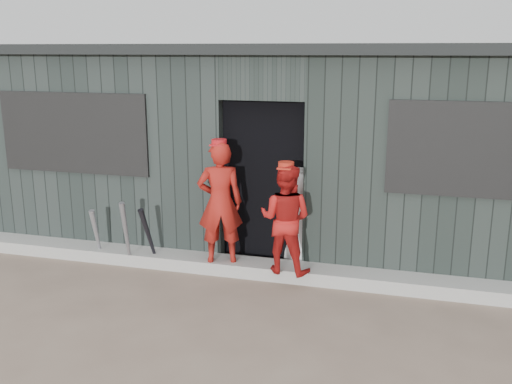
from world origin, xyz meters
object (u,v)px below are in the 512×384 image
(bat_mid, at_px, (126,235))
(bat_right, at_px, (149,237))
(player_red_right, at_px, (285,219))
(bat_left, at_px, (97,235))
(player_red_left, at_px, (220,203))
(player_grey_back, at_px, (303,219))
(dugout, at_px, (288,143))

(bat_mid, bearing_deg, bat_right, 22.86)
(player_red_right, bearing_deg, bat_right, 5.38)
(player_red_right, bearing_deg, bat_left, 5.59)
(bat_left, xyz_separation_m, player_red_left, (1.59, 0.05, 0.51))
(player_red_right, relative_size, player_grey_back, 1.00)
(player_red_right, xyz_separation_m, player_grey_back, (0.09, 0.56, -0.15))
(player_red_left, bearing_deg, dugout, -122.76)
(bat_left, distance_m, player_red_left, 1.67)
(bat_mid, distance_m, bat_right, 0.27)
(bat_left, bearing_deg, player_grey_back, 11.36)
(player_red_left, height_order, player_red_right, player_red_left)
(bat_right, height_order, player_grey_back, player_grey_back)
(dugout, bearing_deg, player_red_right, -78.56)
(player_red_right, bearing_deg, bat_mid, 8.68)
(bat_mid, relative_size, player_grey_back, 0.71)
(player_red_right, xyz_separation_m, dugout, (-0.38, 1.86, 0.53))
(bat_mid, distance_m, player_red_right, 1.94)
(dugout, bearing_deg, bat_left, -138.19)
(bat_left, relative_size, player_red_left, 0.49)
(bat_mid, relative_size, player_red_right, 0.70)
(bat_left, xyz_separation_m, bat_mid, (0.47, -0.12, 0.08))
(bat_mid, xyz_separation_m, player_red_left, (1.12, 0.16, 0.43))
(player_grey_back, bearing_deg, player_red_right, 90.81)
(bat_mid, xyz_separation_m, dugout, (1.54, 1.91, 0.86))
(bat_right, xyz_separation_m, player_grey_back, (1.76, 0.51, 0.22))
(bat_right, relative_size, player_grey_back, 0.65)
(bat_mid, xyz_separation_m, player_grey_back, (2.00, 0.61, 0.18))
(player_red_left, height_order, player_grey_back, player_red_left)
(bat_mid, relative_size, player_red_left, 0.61)
(bat_left, distance_m, player_red_right, 2.42)
(bat_left, relative_size, player_grey_back, 0.57)
(bat_mid, distance_m, player_red_left, 1.21)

